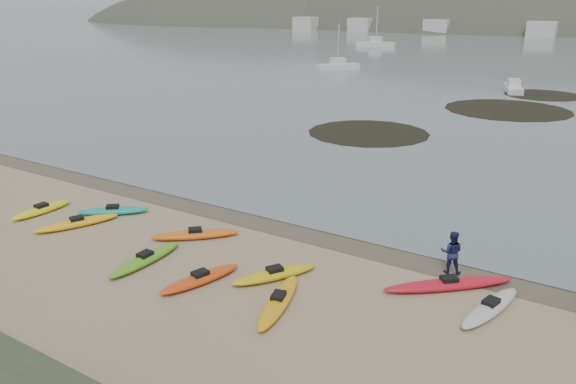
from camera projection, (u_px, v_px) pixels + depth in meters
The scene contains 5 objects.
ground at pixel (288, 224), 25.00m from camera, with size 600.00×600.00×0.00m, color tan.
wet_sand at pixel (284, 226), 24.76m from camera, with size 60.00×60.00×0.00m, color brown.
kayaks at pixel (220, 255), 21.53m from camera, with size 20.99×7.87×0.34m.
person_east at pixel (452, 252), 20.28m from camera, with size 0.79×0.62×1.63m, color navy.
kelp_mats at pixel (481, 112), 49.64m from camera, with size 16.70×34.00×0.04m.
Camera 1 is at (12.43, -19.56, 9.48)m, focal length 35.00 mm.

